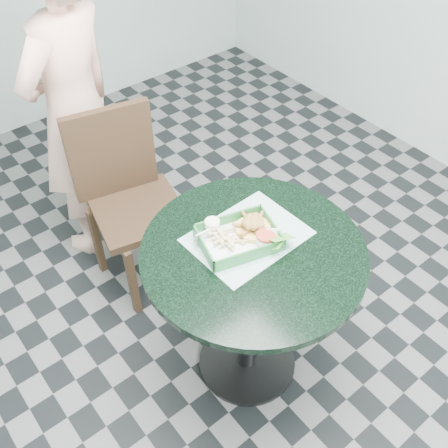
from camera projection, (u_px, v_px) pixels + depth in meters
floor at (247, 362)px, 2.44m from camera, size 4.00×5.00×0.02m
cafe_table at (252, 283)px, 2.03m from camera, size 0.83×0.83×0.75m
dining_chair at (127, 190)px, 2.50m from camera, size 0.41×0.41×0.93m
diner_person at (72, 101)px, 2.44m from camera, size 0.75×0.64×1.74m
placemat at (247, 240)px, 1.96m from camera, size 0.43×0.33×0.00m
food_basket at (238, 244)px, 1.93m from camera, size 0.28×0.20×0.06m
crab_sandwich at (249, 226)px, 1.95m from camera, size 0.13×0.13×0.08m
fries_pile at (223, 240)px, 1.91m from camera, size 0.14×0.15×0.04m
sauce_ramekin at (209, 233)px, 1.92m from camera, size 0.06×0.06×0.03m
garnish_cup at (269, 237)px, 1.92m from camera, size 0.11×0.11×0.05m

